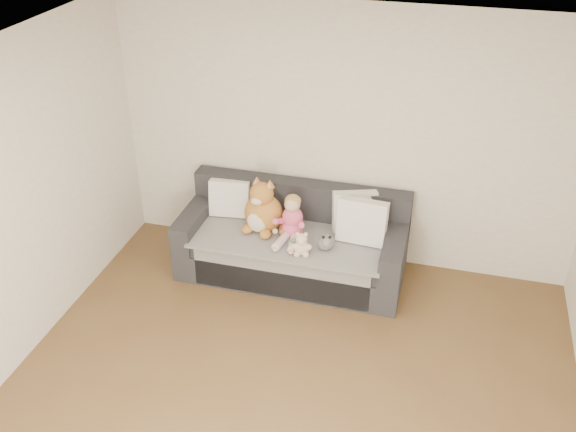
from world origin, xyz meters
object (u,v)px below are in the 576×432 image
object	(u,v)px
plush_cat	(263,211)
teddy_bear	(302,246)
sofa	(293,244)
toddler	(292,221)
sippy_cup	(294,243)

from	to	relation	value
plush_cat	teddy_bear	bearing A→B (deg)	-23.23
sofa	plush_cat	distance (m)	0.48
sofa	plush_cat	xyz separation A→B (m)	(-0.29, -0.05, 0.37)
toddler	sippy_cup	bearing A→B (deg)	-67.70
plush_cat	sippy_cup	distance (m)	0.48
teddy_bear	toddler	bearing A→B (deg)	110.67
teddy_bear	sofa	bearing A→B (deg)	103.87
sofa	toddler	bearing A→B (deg)	-82.88
sofa	teddy_bear	xyz separation A→B (m)	(0.18, -0.38, 0.26)
plush_cat	toddler	bearing A→B (deg)	-0.44
plush_cat	teddy_bear	size ratio (longest dim) A/B	2.40
sippy_cup	toddler	bearing A→B (deg)	111.74
sofa	plush_cat	world-z (taller)	plush_cat
sofa	sippy_cup	bearing A→B (deg)	-73.68
sofa	plush_cat	bearing A→B (deg)	-170.08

